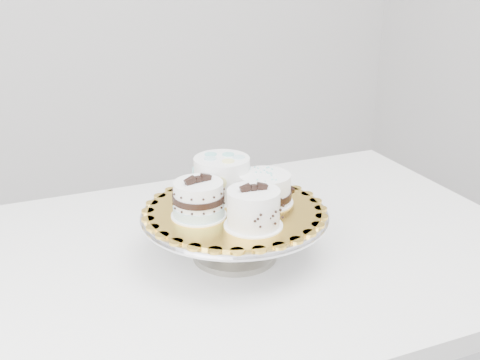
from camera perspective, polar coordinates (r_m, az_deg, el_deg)
name	(u,v)px	position (r m, az deg, el deg)	size (l,w,h in m)	color
table	(232,280)	(1.27, -0.72, -9.46)	(1.31, 0.93, 0.75)	white
cake_stand	(235,226)	(1.17, -0.50, -4.35)	(0.36, 0.36, 0.10)	gray
cake_board	(235,210)	(1.16, -0.51, -2.86)	(0.33, 0.33, 0.00)	gold
cake_swirl	(253,209)	(1.08, 1.28, -2.79)	(0.11, 0.11, 0.08)	white
cake_banded	(199,200)	(1.12, -3.95, -1.94)	(0.10, 0.10, 0.08)	white
cake_dots	(222,177)	(1.20, -1.73, 0.31)	(0.13, 0.13, 0.08)	white
cake_ribbon	(265,189)	(1.18, 2.39, -0.88)	(0.12, 0.12, 0.06)	white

